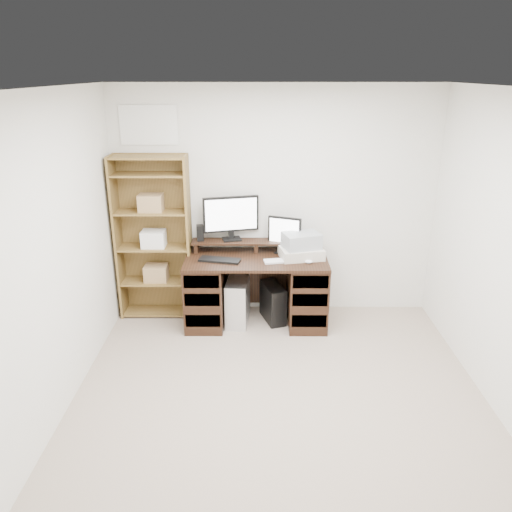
{
  "coord_description": "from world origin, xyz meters",
  "views": [
    {
      "loc": [
        -0.18,
        -3.29,
        2.61
      ],
      "look_at": [
        -0.2,
        1.43,
        0.85
      ],
      "focal_mm": 35.0,
      "sensor_mm": 36.0,
      "label": 1
    }
  ],
  "objects_px": {
    "desk": "(256,289)",
    "printer": "(301,253)",
    "monitor_small": "(284,234)",
    "monitor_wide": "(231,216)",
    "tower_black": "(273,303)",
    "tower_silver": "(238,300)",
    "bookshelf": "(154,236)"
  },
  "relations": [
    {
      "from": "printer",
      "to": "bookshelf",
      "type": "distance_m",
      "value": 1.6
    },
    {
      "from": "desk",
      "to": "tower_black",
      "type": "relative_size",
      "value": 3.35
    },
    {
      "from": "tower_silver",
      "to": "bookshelf",
      "type": "xyz_separation_m",
      "value": [
        -0.91,
        0.21,
        0.67
      ]
    },
    {
      "from": "tower_black",
      "to": "desk",
      "type": "bearing_deg",
      "value": 173.96
    },
    {
      "from": "desk",
      "to": "printer",
      "type": "distance_m",
      "value": 0.63
    },
    {
      "from": "desk",
      "to": "monitor_wide",
      "type": "xyz_separation_m",
      "value": [
        -0.27,
        0.26,
        0.75
      ]
    },
    {
      "from": "monitor_wide",
      "to": "tower_black",
      "type": "xyz_separation_m",
      "value": [
        0.46,
        -0.22,
        -0.93
      ]
    },
    {
      "from": "tower_silver",
      "to": "bookshelf",
      "type": "height_order",
      "value": "bookshelf"
    },
    {
      "from": "tower_black",
      "to": "bookshelf",
      "type": "height_order",
      "value": "bookshelf"
    },
    {
      "from": "monitor_wide",
      "to": "printer",
      "type": "relative_size",
      "value": 1.36
    },
    {
      "from": "monitor_small",
      "to": "printer",
      "type": "xyz_separation_m",
      "value": [
        0.17,
        -0.15,
        -0.16
      ]
    },
    {
      "from": "monitor_small",
      "to": "tower_silver",
      "type": "height_order",
      "value": "monitor_small"
    },
    {
      "from": "monitor_wide",
      "to": "printer",
      "type": "xyz_separation_m",
      "value": [
        0.75,
        -0.24,
        -0.33
      ]
    },
    {
      "from": "desk",
      "to": "monitor_small",
      "type": "height_order",
      "value": "monitor_small"
    },
    {
      "from": "tower_silver",
      "to": "tower_black",
      "type": "height_order",
      "value": "tower_silver"
    },
    {
      "from": "desk",
      "to": "bookshelf",
      "type": "height_order",
      "value": "bookshelf"
    },
    {
      "from": "tower_silver",
      "to": "tower_black",
      "type": "relative_size",
      "value": 1.11
    },
    {
      "from": "bookshelf",
      "to": "desk",
      "type": "bearing_deg",
      "value": -10.84
    },
    {
      "from": "monitor_small",
      "to": "tower_silver",
      "type": "bearing_deg",
      "value": -141.22
    },
    {
      "from": "monitor_small",
      "to": "tower_black",
      "type": "relative_size",
      "value": 0.89
    },
    {
      "from": "tower_silver",
      "to": "bookshelf",
      "type": "distance_m",
      "value": 1.15
    },
    {
      "from": "monitor_small",
      "to": "tower_black",
      "type": "distance_m",
      "value": 0.78
    },
    {
      "from": "monitor_small",
      "to": "bookshelf",
      "type": "height_order",
      "value": "bookshelf"
    },
    {
      "from": "monitor_wide",
      "to": "tower_black",
      "type": "relative_size",
      "value": 1.33
    },
    {
      "from": "desk",
      "to": "monitor_wide",
      "type": "distance_m",
      "value": 0.84
    },
    {
      "from": "monitor_wide",
      "to": "tower_silver",
      "type": "relative_size",
      "value": 1.19
    },
    {
      "from": "desk",
      "to": "monitor_wide",
      "type": "height_order",
      "value": "monitor_wide"
    },
    {
      "from": "monitor_wide",
      "to": "bookshelf",
      "type": "xyz_separation_m",
      "value": [
        -0.84,
        -0.04,
        -0.22
      ]
    },
    {
      "from": "desk",
      "to": "monitor_small",
      "type": "bearing_deg",
      "value": 28.73
    },
    {
      "from": "desk",
      "to": "bookshelf",
      "type": "relative_size",
      "value": 0.83
    },
    {
      "from": "desk",
      "to": "printer",
      "type": "height_order",
      "value": "printer"
    },
    {
      "from": "monitor_small",
      "to": "printer",
      "type": "bearing_deg",
      "value": -20.23
    }
  ]
}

